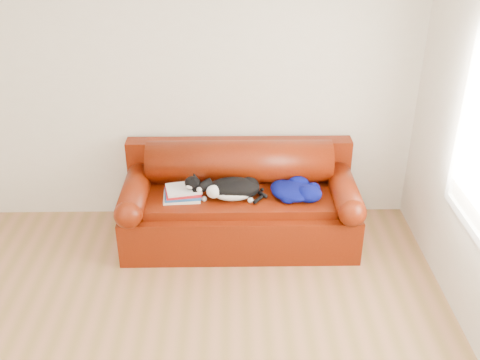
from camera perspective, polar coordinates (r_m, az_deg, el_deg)
The scene contains 7 objects.
ground at distance 4.19m, azimuth -8.27°, elevation -17.48°, with size 4.50×4.50×0.00m, color olive.
room_shell at distance 3.23m, azimuth -8.07°, elevation 3.87°, with size 4.52×4.02×2.61m.
sofa_base at distance 5.18m, azimuth -0.03°, elevation -3.77°, with size 2.10×0.90×0.50m.
sofa_back at distance 5.24m, azimuth -0.07°, elevation 0.46°, with size 2.10×1.01×0.88m.
book_stack at distance 4.97m, azimuth -5.83°, elevation -1.30°, with size 0.34×0.29×0.10m.
cat at distance 4.91m, azimuth -0.74°, elevation -0.96°, with size 0.68×0.33×0.24m.
blanket at distance 4.98m, azimuth 5.61°, elevation -1.01°, with size 0.48×0.43×0.15m.
Camera 1 is at (0.53, -2.90, 2.98)m, focal length 42.00 mm.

